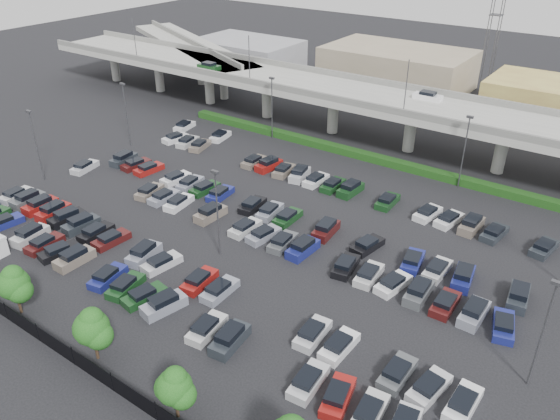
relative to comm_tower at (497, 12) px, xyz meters
The scene contains 10 objects.
ground 75.73m from the comm_tower, 93.09° to the right, with size 280.00×280.00×0.00m, color black.
overpass 43.10m from the comm_tower, 95.73° to the right, with size 150.00×13.00×15.80m.
on_ramp 64.67m from the comm_tower, 151.11° to the right, with size 50.93×30.13×8.80m.
hedge 51.42m from the comm_tower, 94.67° to the right, with size 66.00×1.60×1.10m, color #153B11.
fence 103.13m from the comm_tower, 92.28° to the right, with size 70.00×0.10×2.00m.
tree_row 101.30m from the comm_tower, 91.88° to the right, with size 65.07×3.66×5.94m.
parked_cars 79.42m from the comm_tower, 93.46° to the right, with size 63.27×41.68×1.67m.
light_poles 73.06m from the comm_tower, 96.44° to the right, with size 66.90×48.38×10.30m.
distant_buildings 18.96m from the comm_tower, 55.50° to the right, with size 138.00×24.00×9.00m.
comm_tower is the anchor object (origin of this frame).
Camera 1 is at (35.00, -45.81, 34.07)m, focal length 35.00 mm.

